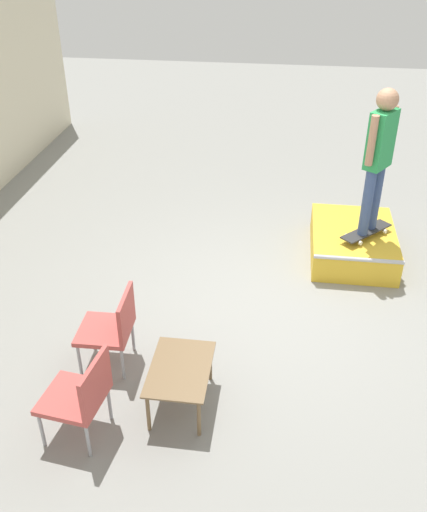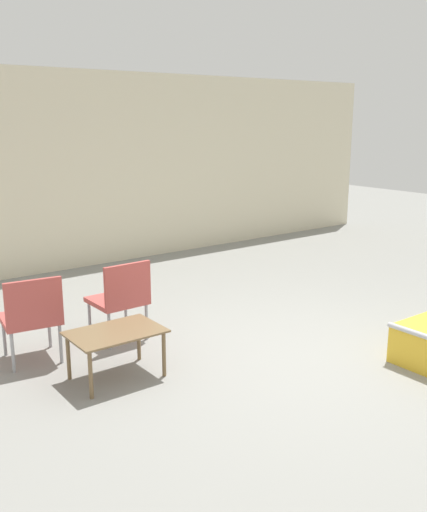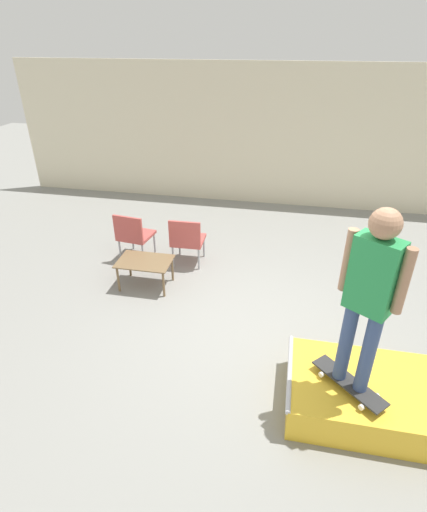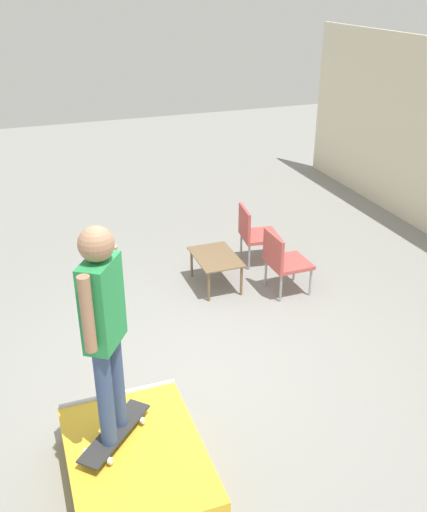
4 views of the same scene
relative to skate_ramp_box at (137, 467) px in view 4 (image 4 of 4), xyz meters
The scene contains 7 objects.
ground_plane 1.62m from the skate_ramp_box, 141.60° to the left, with size 24.00×24.00×0.00m, color gray.
skate_ramp_box is the anchor object (origin of this frame).
skateboard_on_ramp 0.34m from the skate_ramp_box, 142.05° to the right, with size 0.71×0.70×0.07m.
person_skater 1.40m from the skate_ramp_box, 142.05° to the right, with size 0.49×0.38×1.83m.
coffee_table 3.48m from the skate_ramp_box, 148.97° to the left, with size 0.82×0.56×0.45m.
patio_chair_left 4.31m from the skate_ramp_box, 143.42° to the left, with size 0.58×0.58×0.86m.
patio_chair_right 3.60m from the skate_ramp_box, 134.43° to the left, with size 0.53×0.53×0.86m.
Camera 4 is at (4.71, -1.58, 3.86)m, focal length 40.00 mm.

